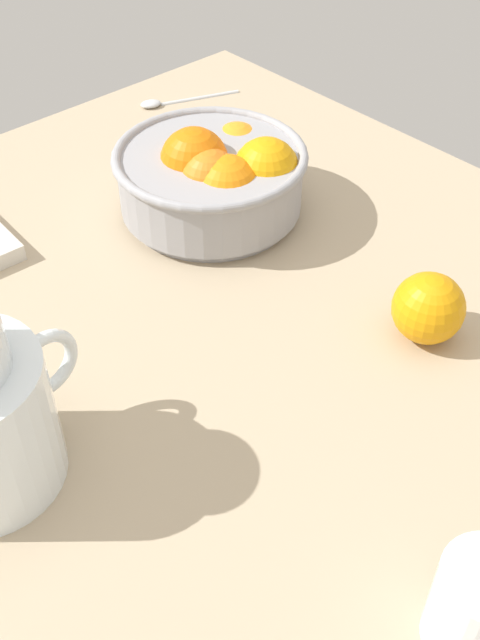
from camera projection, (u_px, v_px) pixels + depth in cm
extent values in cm
cube|color=tan|center=(236.00, 375.00, 78.74)|extent=(116.20, 99.99, 3.00)
cylinder|color=#99999E|center=(211.00, 209.00, 97.17)|extent=(20.77, 20.77, 1.20)
cylinder|color=#99999E|center=(211.00, 181.00, 94.38)|extent=(22.58, 22.58, 7.03)
torus|color=#99999E|center=(210.00, 156.00, 92.00)|extent=(23.78, 23.78, 1.20)
sphere|color=orange|center=(227.00, 190.00, 90.82)|extent=(8.43, 8.43, 8.43)
sphere|color=orange|center=(266.00, 171.00, 92.19)|extent=(8.15, 8.15, 8.15)
sphere|color=orange|center=(237.00, 151.00, 99.03)|extent=(7.45, 7.45, 7.45)
sphere|color=orange|center=(203.00, 174.00, 95.29)|extent=(6.97, 6.97, 6.97)
sphere|color=orange|center=(194.00, 161.00, 92.69)|extent=(8.35, 8.35, 8.35)
sphere|color=orange|center=(209.00, 178.00, 91.03)|extent=(7.21, 7.21, 7.21)
torus|color=white|center=(45.00, 364.00, 66.94)|extent=(1.82, 6.98, 6.90)
cylinder|color=white|center=(479.00, 608.00, 54.12)|extent=(7.06, 7.06, 8.60)
cylinder|color=#F59D36|center=(476.00, 616.00, 54.90)|extent=(6.21, 6.21, 6.28)
sphere|color=orange|center=(428.00, 308.00, 78.39)|extent=(7.56, 7.56, 7.56)
ellipsoid|color=silver|center=(151.00, 104.00, 118.29)|extent=(3.27, 3.80, 1.00)
cylinder|color=silver|center=(200.00, 96.00, 120.46)|extent=(5.39, 12.16, 0.70)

